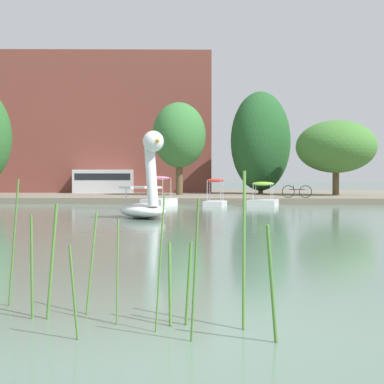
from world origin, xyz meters
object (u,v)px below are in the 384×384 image
pedal_boat_lime (263,199)px  bicycle_parked (297,192)px  pedal_boat_pink (159,197)px  parked_van (104,180)px  pedal_boat_red (215,198)px  tree_sapling_by_fence (179,135)px  swan_boat (145,195)px  tree_willow_overhanging (261,141)px  tree_broadleaf_left (336,147)px

pedal_boat_lime → bicycle_parked: (2.19, 2.96, 0.35)m
pedal_boat_pink → parked_van: (-5.98, 13.84, 0.88)m
pedal_boat_red → tree_sapling_by_fence: (-2.63, 8.90, 4.08)m
swan_boat → tree_willow_overhanging: size_ratio=0.42×
swan_boat → pedal_boat_lime: 10.73m
tree_sapling_by_fence → tree_willow_overhanging: bearing=30.0°
pedal_boat_red → tree_broadleaf_left: tree_broadleaf_left is taller
pedal_boat_red → parked_van: bearing=123.1°
bicycle_parked → tree_sapling_by_fence: bearing=141.4°
tree_broadleaf_left → swan_boat: bearing=-120.8°
pedal_boat_red → pedal_boat_lime: bearing=0.4°
pedal_boat_lime → tree_broadleaf_left: tree_broadleaf_left is taller
swan_boat → bicycle_parked: bearing=59.4°
tree_sapling_by_fence → bicycle_parked: (7.41, -5.92, -3.78)m
pedal_boat_red → tree_broadleaf_left: size_ratio=0.28×
pedal_boat_lime → pedal_boat_red: size_ratio=1.27×
pedal_boat_red → bicycle_parked: size_ratio=1.15×
bicycle_parked → parked_van: parked_van is taller
pedal_boat_pink → parked_van: bearing=113.4°
bicycle_parked → parked_van: (-13.82, 10.87, 0.62)m
tree_sapling_by_fence → swan_boat: bearing=-89.8°
pedal_boat_red → tree_sapling_by_fence: 10.14m
swan_boat → pedal_boat_pink: size_ratio=1.23×
pedal_boat_red → tree_willow_overhanging: size_ratio=0.26×
tree_sapling_by_fence → pedal_boat_pink: bearing=-92.7°
swan_boat → tree_willow_overhanging: tree_willow_overhanging is taller
tree_broadleaf_left → pedal_boat_lime: bearing=-123.0°
pedal_boat_pink → tree_broadleaf_left: bearing=37.4°
tree_broadleaf_left → pedal_boat_pink: bearing=-142.6°
pedal_boat_pink → bicycle_parked: pedal_boat_pink is taller
pedal_boat_red → bicycle_parked: bearing=31.9°
tree_sapling_by_fence → parked_van: bearing=142.3°
swan_boat → pedal_boat_red: (2.55, 9.40, -0.43)m
swan_boat → tree_sapling_by_fence: bearing=90.2°
pedal_boat_lime → tree_sapling_by_fence: tree_sapling_by_fence is taller
tree_willow_overhanging → parked_van: bearing=172.9°
tree_broadleaf_left → pedal_boat_red: bearing=-133.6°
bicycle_parked → tree_broadleaf_left: bearing=58.9°
pedal_boat_lime → tree_broadleaf_left: (5.56, 8.56, 3.30)m
pedal_boat_pink → parked_van: size_ratio=0.54×
bicycle_parked → swan_boat: bearing=-120.6°
pedal_boat_red → tree_willow_overhanging: tree_willow_overhanging is taller
tree_sapling_by_fence → bicycle_parked: tree_sapling_by_fence is taller
bicycle_parked → parked_van: size_ratio=0.35×
swan_boat → bicycle_parked: 14.39m
tree_broadleaf_left → parked_van: tree_broadleaf_left is taller
tree_willow_overhanging → tree_broadleaf_left: bearing=-37.5°
pedal_boat_red → bicycle_parked: (4.78, 2.98, 0.30)m
tree_willow_overhanging → tree_broadleaf_left: (4.87, -3.74, -0.63)m
tree_willow_overhanging → tree_sapling_by_fence: tree_willow_overhanging is taller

